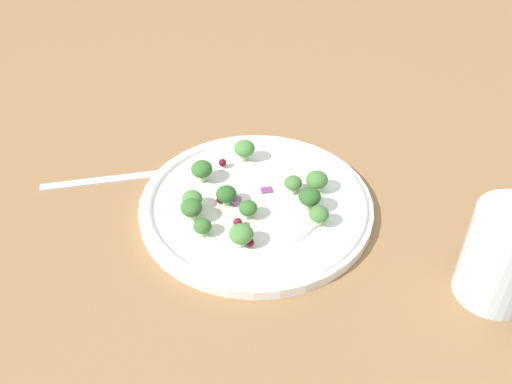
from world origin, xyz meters
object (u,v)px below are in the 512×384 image
(broccoli_floret_0, at_px, (226,195))
(broccoli_floret_1, at_px, (202,170))
(broccoli_floret_2, at_px, (245,149))
(fork, at_px, (126,177))
(plate, at_px, (256,204))
(water_glass, at_px, (504,256))

(broccoli_floret_0, height_order, broccoli_floret_1, broccoli_floret_1)
(broccoli_floret_2, bearing_deg, broccoli_floret_0, -90.74)
(broccoli_floret_0, relative_size, fork, 0.14)
(plate, relative_size, broccoli_floret_0, 11.40)
(plate, relative_size, broccoli_floret_1, 10.48)
(broccoli_floret_1, xyz_separation_m, fork, (-0.10, 0.00, -0.03))
(plate, relative_size, water_glass, 2.64)
(broccoli_floret_2, bearing_deg, plate, -67.48)
(plate, height_order, fork, plate)
(broccoli_floret_1, bearing_deg, broccoli_floret_2, 52.57)
(plate, height_order, broccoli_floret_2, broccoli_floret_2)
(fork, bearing_deg, plate, -7.37)
(broccoli_floret_2, relative_size, water_glass, 0.25)
(plate, distance_m, water_glass, 0.27)
(plate, relative_size, fork, 1.54)
(broccoli_floret_0, relative_size, water_glass, 0.23)
(broccoli_floret_1, distance_m, fork, 0.11)
(broccoli_floret_1, relative_size, water_glass, 0.25)
(broccoli_floret_2, xyz_separation_m, water_glass, (0.29, -0.14, 0.02))
(broccoli_floret_2, bearing_deg, broccoli_floret_1, -127.43)
(fork, relative_size, water_glass, 1.71)
(broccoli_floret_0, bearing_deg, fork, 165.67)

